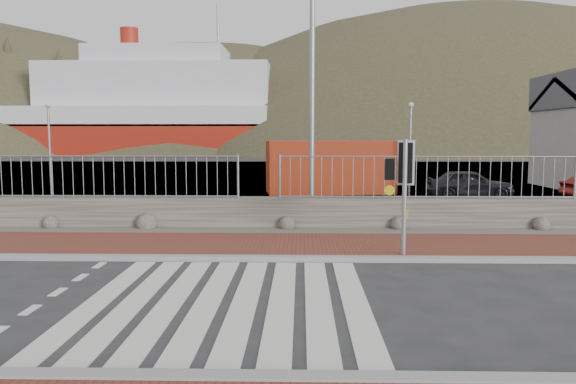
{
  "coord_description": "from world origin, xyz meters",
  "views": [
    {
      "loc": [
        1.21,
        -8.9,
        2.72
      ],
      "look_at": [
        0.94,
        3.0,
        1.5
      ],
      "focal_mm": 35.0,
      "sensor_mm": 36.0,
      "label": 1
    }
  ],
  "objects_px": {
    "traffic_signal_far": "(403,173)",
    "shipping_container": "(330,167)",
    "car_a": "(470,184)",
    "streetlight": "(317,52)",
    "ferry": "(112,115)"
  },
  "relations": [
    {
      "from": "traffic_signal_far",
      "to": "shipping_container",
      "type": "xyz_separation_m",
      "value": [
        -0.89,
        14.03,
        -0.68
      ]
    },
    {
      "from": "shipping_container",
      "to": "car_a",
      "type": "height_order",
      "value": "shipping_container"
    },
    {
      "from": "shipping_container",
      "to": "streetlight",
      "type": "bearing_deg",
      "value": -102.65
    },
    {
      "from": "ferry",
      "to": "car_a",
      "type": "bearing_deg",
      "value": -57.78
    },
    {
      "from": "streetlight",
      "to": "car_a",
      "type": "height_order",
      "value": "streetlight"
    },
    {
      "from": "streetlight",
      "to": "shipping_container",
      "type": "distance_m",
      "value": 10.16
    },
    {
      "from": "ferry",
      "to": "streetlight",
      "type": "height_order",
      "value": "ferry"
    },
    {
      "from": "shipping_container",
      "to": "car_a",
      "type": "bearing_deg",
      "value": -26.58
    },
    {
      "from": "traffic_signal_far",
      "to": "car_a",
      "type": "relative_size",
      "value": 0.73
    },
    {
      "from": "traffic_signal_far",
      "to": "streetlight",
      "type": "relative_size",
      "value": 0.29
    },
    {
      "from": "streetlight",
      "to": "shipping_container",
      "type": "bearing_deg",
      "value": 95.4
    },
    {
      "from": "traffic_signal_far",
      "to": "streetlight",
      "type": "bearing_deg",
      "value": -51.43
    },
    {
      "from": "streetlight",
      "to": "car_a",
      "type": "distance_m",
      "value": 10.93
    },
    {
      "from": "traffic_signal_far",
      "to": "streetlight",
      "type": "height_order",
      "value": "streetlight"
    },
    {
      "from": "streetlight",
      "to": "shipping_container",
      "type": "height_order",
      "value": "streetlight"
    }
  ]
}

